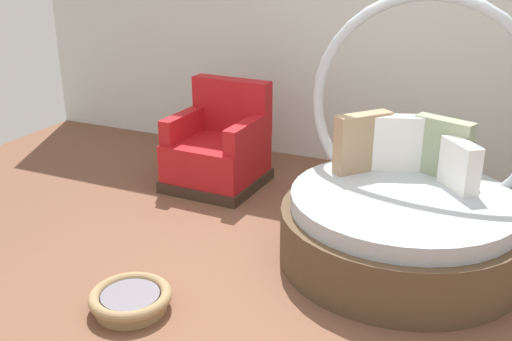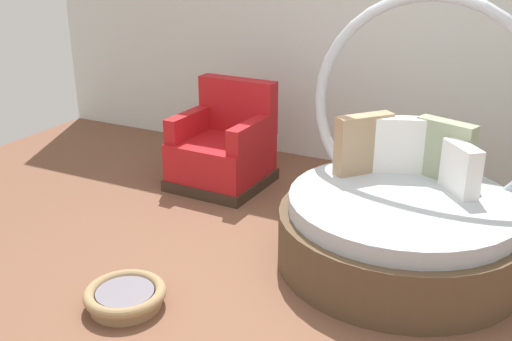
{
  "view_description": "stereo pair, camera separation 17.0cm",
  "coord_description": "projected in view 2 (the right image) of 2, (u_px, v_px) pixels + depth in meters",
  "views": [
    {
      "loc": [
        1.19,
        -3.06,
        2.14
      ],
      "look_at": [
        -0.51,
        0.63,
        0.55
      ],
      "focal_mm": 41.75,
      "sensor_mm": 36.0,
      "label": 1
    },
    {
      "loc": [
        1.35,
        -2.99,
        2.14
      ],
      "look_at": [
        -0.51,
        0.63,
        0.55
      ],
      "focal_mm": 41.75,
      "sensor_mm": 36.0,
      "label": 2
    }
  ],
  "objects": [
    {
      "name": "ground_plane",
      "position": [
        281.0,
        296.0,
        3.83
      ],
      "size": [
        8.0,
        8.0,
        0.02
      ],
      "primitive_type": "cube",
      "color": "brown"
    },
    {
      "name": "red_armchair",
      "position": [
        224.0,
        149.0,
        5.46
      ],
      "size": [
        0.82,
        0.82,
        0.94
      ],
      "color": "#38281E",
      "rests_on": "ground_plane"
    },
    {
      "name": "back_wall",
      "position": [
        402.0,
        10.0,
        5.39
      ],
      "size": [
        8.0,
        0.12,
        3.06
      ],
      "primitive_type": "cube",
      "color": "silver",
      "rests_on": "ground_plane"
    },
    {
      "name": "pet_basket",
      "position": [
        125.0,
        296.0,
        3.68
      ],
      "size": [
        0.51,
        0.51,
        0.13
      ],
      "color": "#9E7F56",
      "rests_on": "ground_plane"
    },
    {
      "name": "round_daybed",
      "position": [
        404.0,
        212.0,
        4.13
      ],
      "size": [
        1.68,
        1.68,
        1.83
      ],
      "color": "brown",
      "rests_on": "ground_plane"
    }
  ]
}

